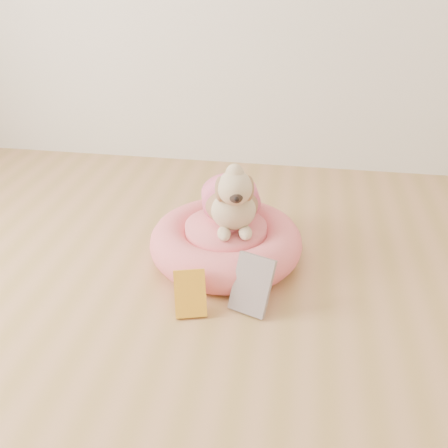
% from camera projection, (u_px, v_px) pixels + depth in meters
% --- Properties ---
extents(pet_bed, '(0.66, 0.66, 0.17)m').
position_uv_depth(pet_bed, '(226.00, 242.00, 2.16)').
color(pet_bed, '#E15E58').
rests_on(pet_bed, floor).
extents(dog, '(0.39, 0.49, 0.32)m').
position_uv_depth(dog, '(232.00, 188.00, 2.07)').
color(dog, brown).
rests_on(dog, pet_bed).
extents(book_yellow, '(0.14, 0.13, 0.17)m').
position_uv_depth(book_yellow, '(190.00, 293.00, 1.84)').
color(book_yellow, yellow).
rests_on(book_yellow, floor).
extents(book_white, '(0.18, 0.16, 0.21)m').
position_uv_depth(book_white, '(252.00, 285.00, 1.85)').
color(book_white, white).
rests_on(book_white, floor).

